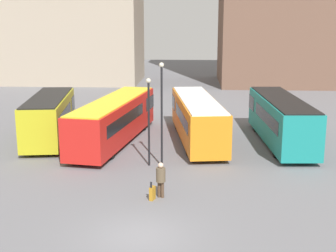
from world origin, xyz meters
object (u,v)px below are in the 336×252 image
(bus_0, at_px, (49,117))
(bus_3, at_px, (281,119))
(traveler, at_px, (161,177))
(lamp_post_0, at_px, (162,107))
(bus_1, at_px, (115,119))
(lamp_post_1, at_px, (149,114))
(suitcase, at_px, (152,193))
(bus_2, at_px, (197,118))

(bus_0, distance_m, bus_3, 16.22)
(traveler, distance_m, lamp_post_0, 5.51)
(bus_1, xyz_separation_m, lamp_post_1, (2.92, -5.30, 1.43))
(suitcase, relative_size, lamp_post_1, 0.18)
(bus_0, relative_size, lamp_post_0, 1.54)
(bus_3, xyz_separation_m, traveler, (-7.53, -10.62, -0.69))
(bus_0, height_order, lamp_post_1, lamp_post_1)
(bus_2, height_order, lamp_post_1, lamp_post_1)
(traveler, height_order, suitcase, traveler)
(bus_1, relative_size, lamp_post_0, 2.09)
(bus_3, bearing_deg, bus_2, 82.65)
(bus_0, xyz_separation_m, bus_1, (4.71, -0.17, -0.05))
(traveler, xyz_separation_m, lamp_post_1, (-1.06, 5.00, 2.04))
(bus_3, distance_m, lamp_post_0, 9.87)
(lamp_post_0, bearing_deg, bus_0, 146.40)
(bus_2, distance_m, lamp_post_1, 6.79)
(bus_0, distance_m, lamp_post_1, 9.48)
(traveler, bearing_deg, bus_3, -16.75)
(bus_0, height_order, bus_3, bus_3)
(traveler, relative_size, lamp_post_0, 0.29)
(bus_3, relative_size, lamp_post_0, 1.84)
(bus_0, distance_m, bus_2, 10.46)
(bus_2, xyz_separation_m, bus_3, (5.77, -0.39, 0.08))
(suitcase, distance_m, lamp_post_1, 6.05)
(bus_0, height_order, traveler, bus_0)
(bus_1, xyz_separation_m, suitcase, (3.60, -10.64, -1.32))
(lamp_post_0, bearing_deg, lamp_post_1, 172.43)
(bus_2, bearing_deg, bus_1, 89.01)
(suitcase, xyz_separation_m, lamp_post_0, (0.08, 5.24, 3.22))
(bus_0, height_order, lamp_post_0, lamp_post_0)
(bus_2, xyz_separation_m, suitcase, (-2.14, -11.35, -1.32))
(lamp_post_0, height_order, lamp_post_1, lamp_post_0)
(bus_0, xyz_separation_m, suitcase, (8.30, -10.81, -1.37))
(suitcase, bearing_deg, lamp_post_1, 25.84)
(bus_2, height_order, lamp_post_0, lamp_post_0)
(bus_3, height_order, traveler, bus_3)
(bus_2, height_order, bus_3, bus_3)
(bus_2, relative_size, lamp_post_1, 2.28)
(traveler, distance_m, lamp_post_1, 5.50)
(bus_1, relative_size, bus_3, 1.14)
(bus_3, bearing_deg, traveler, 141.12)
(lamp_post_0, bearing_deg, suitcase, -90.87)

